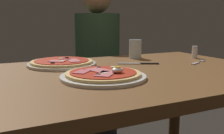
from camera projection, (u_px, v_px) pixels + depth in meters
The scene contains 8 objects.
dining_table at pixel (126, 96), 1.10m from camera, with size 1.26×0.85×0.73m.
pizza_foreground at pixel (103, 75), 0.94m from camera, with size 0.31×0.31×0.05m.
pizza_across_left at pixel (62, 63), 1.21m from camera, with size 0.31×0.31×0.03m.
water_glass_near at pixel (135, 50), 1.43m from camera, with size 0.07×0.07×0.10m.
fork at pixel (198, 63), 1.27m from camera, with size 0.15×0.08×0.00m.
knife at pixel (141, 63), 1.24m from camera, with size 0.18×0.11×0.01m.
salt_shaker at pixel (195, 52), 1.43m from camera, with size 0.03×0.03×0.07m.
diner_person at pixel (97, 72), 1.90m from camera, with size 0.32×0.32×1.18m.
Camera 1 is at (-0.52, -0.93, 0.94)m, focal length 41.91 mm.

